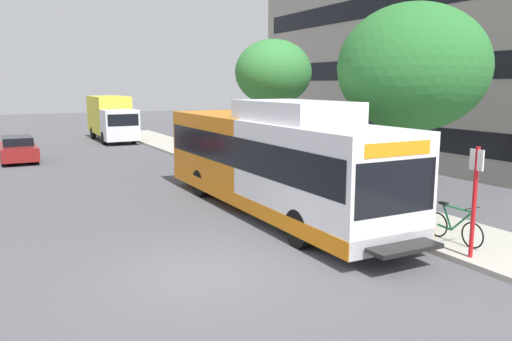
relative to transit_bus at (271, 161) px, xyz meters
The scene contains 9 objects.
ground_plane 5.87m from the transit_bus, 136.01° to the left, with size 120.00×120.00×0.00m, color #4C4C51.
sidewalk_curb 3.88m from the transit_bus, 32.74° to the left, with size 3.00×56.00×0.14m, color #A8A399.
transit_bus is the anchor object (origin of this frame).
bus_stop_sign_pole 6.60m from the transit_bus, 74.30° to the right, with size 0.10×0.36×2.60m.
bicycle_parked 5.97m from the transit_bus, 66.28° to the right, with size 0.52×1.76×1.02m.
street_tree_near_stop 5.34m from the transit_bus, 25.45° to the right, with size 4.72×4.72×6.51m.
street_tree_mid_block 8.43m from the transit_bus, 59.91° to the left, with size 3.56×3.56×6.05m.
parked_car_far_lane 17.51m from the transit_bus, 112.30° to the left, with size 1.80×4.50×1.33m.
box_truck_background 23.98m from the transit_bus, 89.81° to the left, with size 2.32×7.01×3.25m.
Camera 1 is at (-3.91, -10.02, 4.13)m, focal length 35.77 mm.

